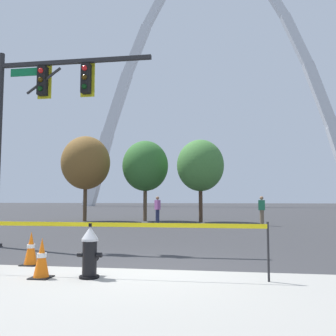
# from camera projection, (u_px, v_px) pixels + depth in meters

# --- Properties ---
(ground_plane) EXTENTS (240.00, 240.00, 0.00)m
(ground_plane) POSITION_uv_depth(u_px,v_px,m) (141.00, 270.00, 7.33)
(ground_plane) COLOR #333335
(fire_hydrant) EXTENTS (0.46, 0.48, 0.99)m
(fire_hydrant) POSITION_uv_depth(u_px,v_px,m) (90.00, 252.00, 6.61)
(fire_hydrant) COLOR black
(fire_hydrant) RESTS_ON ground
(caution_tape_barrier) EXTENTS (6.58, 0.07, 1.04)m
(caution_tape_barrier) POSITION_uv_depth(u_px,v_px,m) (89.00, 237.00, 6.81)
(caution_tape_barrier) COLOR #232326
(caution_tape_barrier) RESTS_ON ground
(traffic_cone_by_hydrant) EXTENTS (0.36, 0.36, 0.73)m
(traffic_cone_by_hydrant) POSITION_uv_depth(u_px,v_px,m) (42.00, 258.00, 6.59)
(traffic_cone_by_hydrant) COLOR black
(traffic_cone_by_hydrant) RESTS_ON ground
(traffic_cone_curb_edge) EXTENTS (0.36, 0.36, 0.73)m
(traffic_cone_curb_edge) POSITION_uv_depth(u_px,v_px,m) (31.00, 249.00, 7.88)
(traffic_cone_curb_edge) COLOR black
(traffic_cone_curb_edge) RESTS_ON ground
(traffic_signal_gantry) EXTENTS (5.02, 0.44, 6.00)m
(traffic_signal_gantry) POSITION_uv_depth(u_px,v_px,m) (34.00, 113.00, 11.10)
(traffic_signal_gantry) COLOR #232326
(traffic_signal_gantry) RESTS_ON ground
(monument_arch) EXTENTS (54.83, 2.12, 53.95)m
(monument_arch) POSITION_uv_depth(u_px,v_px,m) (214.00, 89.00, 73.68)
(monument_arch) COLOR silver
(monument_arch) RESTS_ON ground
(tree_far_left) EXTENTS (3.17, 3.17, 5.55)m
(tree_far_left) POSITION_uv_depth(u_px,v_px,m) (86.00, 163.00, 23.77)
(tree_far_left) COLOR brown
(tree_far_left) RESTS_ON ground
(tree_left_mid) EXTENTS (3.02, 3.02, 5.28)m
(tree_left_mid) POSITION_uv_depth(u_px,v_px,m) (145.00, 166.00, 23.98)
(tree_left_mid) COLOR brown
(tree_left_mid) RESTS_ON ground
(tree_center_left) EXTENTS (2.96, 2.96, 5.19)m
(tree_center_left) POSITION_uv_depth(u_px,v_px,m) (200.00, 166.00, 22.93)
(tree_center_left) COLOR #473323
(tree_center_left) RESTS_ON ground
(pedestrian_walking_left) EXTENTS (0.37, 0.25, 1.59)m
(pedestrian_walking_left) POSITION_uv_depth(u_px,v_px,m) (262.00, 211.00, 19.55)
(pedestrian_walking_left) COLOR brown
(pedestrian_walking_left) RESTS_ON ground
(pedestrian_standing_center) EXTENTS (0.37, 0.39, 1.59)m
(pedestrian_standing_center) POSITION_uv_depth(u_px,v_px,m) (157.00, 210.00, 20.62)
(pedestrian_standing_center) COLOR #232847
(pedestrian_standing_center) RESTS_ON ground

